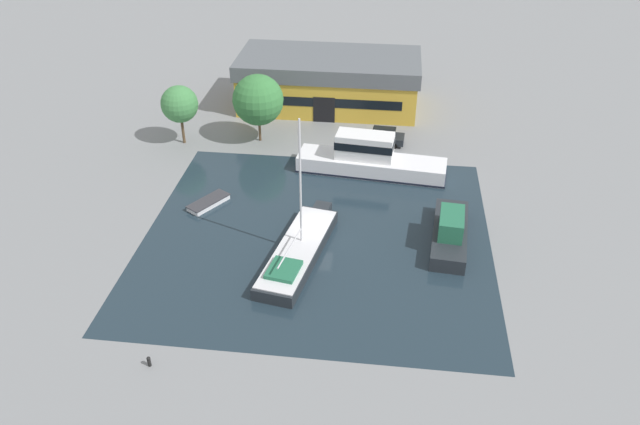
# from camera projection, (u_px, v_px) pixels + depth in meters

# --- Properties ---
(ground_plane) EXTENTS (440.00, 440.00, 0.00)m
(ground_plane) POSITION_uv_depth(u_px,v_px,m) (317.00, 236.00, 50.58)
(ground_plane) COLOR gray
(water_canal) EXTENTS (27.76, 26.82, 0.01)m
(water_canal) POSITION_uv_depth(u_px,v_px,m) (317.00, 236.00, 50.58)
(water_canal) COLOR #1E2D38
(water_canal) RESTS_ON ground
(warehouse_building) EXTENTS (20.56, 10.18, 5.83)m
(warehouse_building) POSITION_uv_depth(u_px,v_px,m) (329.00, 81.00, 71.57)
(warehouse_building) COLOR gold
(warehouse_building) RESTS_ON ground
(quay_tree_near_building) EXTENTS (5.17, 5.17, 7.10)m
(quay_tree_near_building) POSITION_uv_depth(u_px,v_px,m) (258.00, 100.00, 62.81)
(quay_tree_near_building) COLOR brown
(quay_tree_near_building) RESTS_ON ground
(quay_tree_by_water) EXTENTS (3.74, 3.74, 6.16)m
(quay_tree_by_water) POSITION_uv_depth(u_px,v_px,m) (179.00, 104.00, 62.49)
(quay_tree_by_water) COLOR brown
(quay_tree_by_water) RESTS_ON ground
(parked_car) EXTENTS (4.62, 2.20, 1.66)m
(parked_car) POSITION_uv_depth(u_px,v_px,m) (383.00, 137.00, 64.13)
(parked_car) COLOR #1E2328
(parked_car) RESTS_ON ground
(sailboat_moored) EXTENTS (5.09, 12.96, 11.29)m
(sailboat_moored) POSITION_uv_depth(u_px,v_px,m) (299.00, 250.00, 47.96)
(sailboat_moored) COLOR #23282D
(sailboat_moored) RESTS_ON water_canal
(motor_cruiser) EXTENTS (14.36, 4.72, 3.93)m
(motor_cruiser) POSITION_uv_depth(u_px,v_px,m) (369.00, 159.00, 58.75)
(motor_cruiser) COLOR white
(motor_cruiser) RESTS_ON water_canal
(small_dinghy) EXTENTS (3.38, 4.14, 0.49)m
(small_dinghy) POSITION_uv_depth(u_px,v_px,m) (209.00, 202.00, 54.45)
(small_dinghy) COLOR white
(small_dinghy) RESTS_ON water_canal
(cabin_boat) EXTENTS (3.43, 8.90, 2.82)m
(cabin_boat) POSITION_uv_depth(u_px,v_px,m) (450.00, 231.00, 49.39)
(cabin_boat) COLOR #23282D
(cabin_boat) RESTS_ON water_canal
(mooring_bollard) EXTENTS (0.25, 0.25, 0.74)m
(mooring_bollard) POSITION_uv_depth(u_px,v_px,m) (149.00, 361.00, 38.60)
(mooring_bollard) COLOR black
(mooring_bollard) RESTS_ON ground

